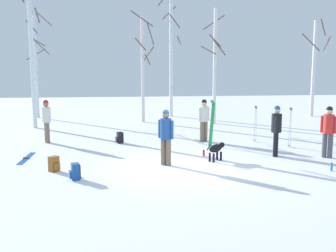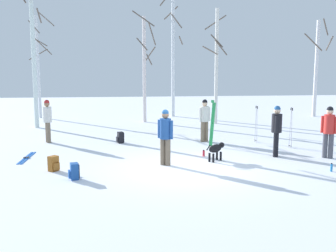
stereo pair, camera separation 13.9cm
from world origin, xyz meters
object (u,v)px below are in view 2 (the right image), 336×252
person_1 (47,118)px  water_bottle_1 (204,153)px  birch_tree_0 (39,64)px  birch_tree_5 (317,67)px  person_3 (205,118)px  person_2 (277,128)px  backpack_0 (54,164)px  birch_tree_2 (145,67)px  birch_tree_3 (173,50)px  ski_poles_1 (256,123)px  ski_pair_planted_0 (212,123)px  person_4 (329,129)px  ski_poles_0 (291,127)px  person_0 (165,134)px  backpack_1 (120,138)px  water_bottle_0 (331,168)px  ski_pair_lying_0 (27,158)px  dog (216,149)px  backpack_2 (74,172)px  birch_tree_1 (33,43)px  birch_tree_4 (216,65)px

person_1 → water_bottle_1: size_ratio=7.98×
birch_tree_0 → birch_tree_5: birch_tree_0 is taller
person_3 → person_2: bearing=-58.3°
backpack_0 → birch_tree_0: bearing=102.6°
birch_tree_2 → birch_tree_3: birch_tree_3 is taller
ski_poles_1 → ski_pair_planted_0: bearing=-163.0°
person_4 → backpack_0: 8.78m
person_1 → ski_poles_0: 9.43m
person_0 → backpack_1: 4.09m
water_bottle_0 → ski_pair_planted_0: bearing=122.3°
person_3 → ski_pair_lying_0: person_3 is taller
water_bottle_1 → dog: bearing=-69.7°
person_0 → backpack_2: size_ratio=3.90×
backpack_0 → water_bottle_1: (4.70, 1.38, -0.11)m
person_0 → person_3: bearing=61.5°
ski_poles_1 → person_4: bearing=-64.8°
water_bottle_1 → backpack_1: bearing=135.9°
person_4 → ski_poles_0: person_4 is taller
person_3 → person_4: bearing=-44.4°
birch_tree_0 → birch_tree_3: birch_tree_3 is taller
ski_pair_lying_0 → water_bottle_0: 9.53m
backpack_1 → birch_tree_3: size_ratio=0.06×
backpack_1 → backpack_2: size_ratio=1.00×
birch_tree_1 → birch_tree_5: bearing=9.8°
person_0 → birch_tree_1: bearing=123.4°
ski_poles_1 → water_bottle_0: bearing=-82.3°
ski_pair_lying_0 → ski_poles_1: (8.49, 1.85, 0.77)m
birch_tree_5 → backpack_2: bearing=-136.5°
water_bottle_1 → birch_tree_2: (-1.45, 8.78, 2.93)m
dog → birch_tree_4: 9.10m
person_3 → backpack_1: 3.47m
person_1 → backpack_0: size_ratio=3.90×
ski_poles_1 → person_0: bearing=-140.6°
person_0 → birch_tree_1: (-5.54, 8.40, 3.18)m
backpack_0 → backpack_2: same height
water_bottle_1 → backpack_0: bearing=-163.7°
ski_pair_lying_0 → ski_poles_0: bearing=3.8°
person_0 → person_3: size_ratio=1.00×
birch_tree_2 → birch_tree_5: bearing=7.3°
ski_pair_lying_0 → birch_tree_4: birch_tree_4 is taller
backpack_0 → birch_tree_3: size_ratio=0.06×
dog → birch_tree_3: size_ratio=0.09×
person_0 → birch_tree_5: size_ratio=0.29×
water_bottle_0 → birch_tree_3: (-2.81, 13.61, 3.91)m
backpack_2 → ski_pair_planted_0: bearing=40.4°
ski_poles_1 → birch_tree_0: 13.95m
ski_pair_lying_0 → birch_tree_0: (-1.71, 11.05, 3.19)m
birch_tree_3 → birch_tree_5: size_ratio=1.33×
person_0 → person_2: size_ratio=1.00×
water_bottle_1 → birch_tree_3: (0.43, 11.24, 3.93)m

